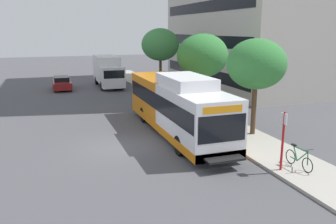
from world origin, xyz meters
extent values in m
plane|color=#4C4C51|center=(0.00, 8.00, 0.00)|extent=(120.00, 120.00, 0.00)
cube|color=#A8A399|center=(7.00, 6.00, 0.07)|extent=(3.00, 56.00, 0.14)
cube|color=white|center=(3.71, -1.45, 1.69)|extent=(2.54, 5.80, 2.73)
cube|color=orange|center=(3.71, 4.35, 1.69)|extent=(2.54, 5.80, 2.73)
cube|color=orange|center=(3.71, 1.45, 0.54)|extent=(2.57, 11.60, 0.44)
cube|color=black|center=(3.71, 1.45, 2.05)|extent=(2.58, 11.25, 0.96)
cube|color=black|center=(3.71, -4.31, 1.85)|extent=(2.34, 0.10, 1.24)
cube|color=orange|center=(3.71, -4.32, 2.72)|extent=(1.90, 0.08, 0.32)
cube|color=white|center=(3.71, 0.00, 3.35)|extent=(2.16, 4.06, 0.60)
cube|color=black|center=(3.71, -4.70, 0.55)|extent=(1.78, 0.60, 0.10)
cylinder|color=black|center=(2.58, -2.15, 0.50)|extent=(0.30, 1.00, 1.00)
cylinder|color=black|center=(4.84, -2.15, 0.50)|extent=(0.30, 1.00, 1.00)
cylinder|color=black|center=(2.58, 4.64, 0.50)|extent=(0.30, 1.00, 1.00)
cylinder|color=black|center=(4.84, 4.64, 0.50)|extent=(0.30, 1.00, 1.00)
cylinder|color=red|center=(5.92, -5.66, 1.44)|extent=(0.10, 0.10, 2.60)
cube|color=white|center=(5.90, -5.66, 2.44)|extent=(0.04, 0.36, 0.48)
torus|color=black|center=(6.79, -6.29, 0.47)|extent=(0.04, 0.66, 0.66)
torus|color=black|center=(6.79, -5.19, 0.47)|extent=(0.04, 0.66, 0.66)
cylinder|color=#19723F|center=(6.79, -5.94, 0.74)|extent=(0.05, 0.64, 0.64)
cylinder|color=#19723F|center=(6.79, -5.49, 0.74)|extent=(0.05, 0.34, 0.62)
cylinder|color=#19723F|center=(6.79, -5.79, 1.04)|extent=(0.05, 0.90, 0.05)
cylinder|color=#19723F|center=(6.79, -5.41, 0.46)|extent=(0.05, 0.45, 0.08)
cylinder|color=#19723F|center=(6.79, -6.26, 0.81)|extent=(0.05, 0.10, 0.67)
cylinder|color=black|center=(6.79, -6.24, 1.14)|extent=(0.52, 0.03, 0.03)
cube|color=black|center=(6.79, -5.34, 1.08)|extent=(0.12, 0.24, 0.06)
cylinder|color=#4C3823|center=(7.76, -0.55, 1.55)|extent=(0.28, 0.28, 2.82)
ellipsoid|color=#337A38|center=(7.76, -0.55, 4.21)|extent=(3.34, 3.34, 2.84)
cylinder|color=#4C3823|center=(7.81, 6.78, 1.44)|extent=(0.28, 0.28, 2.59)
ellipsoid|color=#337A38|center=(7.81, 6.78, 4.19)|extent=(3.88, 3.88, 3.29)
cylinder|color=#4C3823|center=(7.70, 16.73, 1.66)|extent=(0.28, 0.28, 3.03)
ellipsoid|color=#3D8442|center=(7.70, 16.73, 4.61)|extent=(3.83, 3.83, 3.25)
cube|color=maroon|center=(-2.00, 20.21, 0.55)|extent=(1.80, 4.50, 0.70)
cube|color=black|center=(-2.00, 20.31, 1.05)|extent=(1.48, 2.34, 0.56)
cylinder|color=black|center=(-2.80, 18.86, 0.32)|extent=(0.20, 0.64, 0.64)
cylinder|color=black|center=(-1.20, 18.86, 0.32)|extent=(0.20, 0.64, 0.64)
cylinder|color=black|center=(-2.80, 21.56, 0.32)|extent=(0.20, 0.64, 0.64)
cylinder|color=black|center=(-1.20, 21.56, 0.32)|extent=(0.20, 0.64, 0.64)
cube|color=silver|center=(2.92, 17.87, 1.35)|extent=(2.30, 2.00, 2.10)
cube|color=white|center=(2.92, 21.37, 1.90)|extent=(2.30, 5.00, 2.70)
cube|color=black|center=(2.92, 16.90, 1.75)|extent=(2.07, 0.08, 0.80)
cylinder|color=black|center=(1.89, 18.31, 0.46)|extent=(0.26, 0.92, 0.92)
cylinder|color=black|center=(3.95, 18.31, 0.46)|extent=(0.26, 0.92, 0.92)
cylinder|color=black|center=(1.89, 22.45, 0.46)|extent=(0.26, 0.92, 0.92)
cylinder|color=black|center=(3.95, 22.45, 0.46)|extent=(0.26, 0.92, 0.92)
cube|color=black|center=(17.52, 16.36, 1.66)|extent=(10.90, 19.59, 1.10)
cube|color=black|center=(17.52, 16.36, 4.98)|extent=(10.90, 19.59, 1.10)
cube|color=black|center=(17.52, 16.36, 8.30)|extent=(10.90, 19.59, 1.10)
camera|label=1|loc=(-3.39, -17.46, 6.10)|focal=37.29mm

